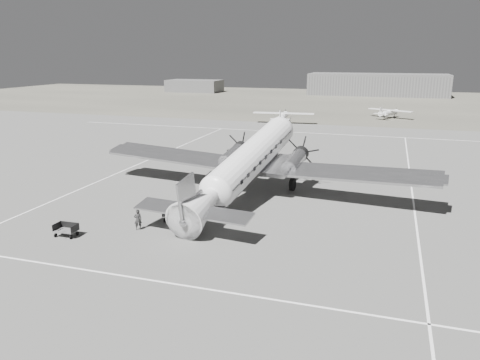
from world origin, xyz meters
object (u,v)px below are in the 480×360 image
object	(u,v)px
hangar_main	(377,84)
baggage_cart_near	(174,214)
baggage_cart_far	(66,230)
ground_crew	(138,220)
shed_secondary	(194,86)
ramp_agent	(186,202)
dc3_airliner	(247,165)
passenger	(190,201)
light_plane_right	(389,113)
light_plane_left	(283,118)

from	to	relation	value
hangar_main	baggage_cart_near	size ratio (longest dim) A/B	23.51
baggage_cart_far	ground_crew	size ratio (longest dim) A/B	1.06
shed_secondary	baggage_cart_near	size ratio (longest dim) A/B	10.08
shed_secondary	ramp_agent	world-z (taller)	shed_secondary
baggage_cart_far	dc3_airliner	bearing A→B (deg)	51.29
hangar_main	baggage_cart_far	size ratio (longest dim) A/B	25.81
baggage_cart_far	passenger	distance (m)	9.85
hangar_main	light_plane_right	size ratio (longest dim) A/B	4.52
ramp_agent	passenger	world-z (taller)	ramp_agent
hangar_main	light_plane_left	size ratio (longest dim) A/B	3.73
light_plane_right	baggage_cart_near	world-z (taller)	light_plane_right
hangar_main	dc3_airliner	world-z (taller)	hangar_main
ground_crew	baggage_cart_near	bearing A→B (deg)	-157.17
hangar_main	baggage_cart_near	world-z (taller)	hangar_main
dc3_airliner	ramp_agent	world-z (taller)	dc3_airliner
baggage_cart_near	passenger	xyz separation A→B (m)	(0.28, 2.49, 0.29)
hangar_main	ramp_agent	xyz separation A→B (m)	(-10.56, -122.77, -2.32)
baggage_cart_near	light_plane_right	bearing A→B (deg)	55.98
hangar_main	light_plane_right	distance (m)	57.25
baggage_cart_far	ramp_agent	size ratio (longest dim) A/B	0.83
light_plane_right	ground_crew	size ratio (longest dim) A/B	6.06
baggage_cart_far	ramp_agent	world-z (taller)	ramp_agent
dc3_airliner	passenger	bearing A→B (deg)	-119.79
baggage_cart_far	passenger	bearing A→B (deg)	50.70
light_plane_right	baggage_cart_far	size ratio (longest dim) A/B	5.71
ground_crew	passenger	world-z (taller)	passenger
passenger	dc3_airliner	bearing A→B (deg)	-60.68
baggage_cart_near	ground_crew	bearing A→B (deg)	-143.34
light_plane_right	dc3_airliner	bearing A→B (deg)	-74.13
shed_secondary	ground_crew	world-z (taller)	shed_secondary
dc3_airliner	shed_secondary	bearing A→B (deg)	121.69
dc3_airliner	light_plane_right	xyz separation A→B (m)	(11.44, 60.39, -2.11)
shed_secondary	dc3_airliner	bearing A→B (deg)	-64.78
hangar_main	dc3_airliner	bearing A→B (deg)	-93.44
ground_crew	hangar_main	bearing A→B (deg)	-130.78
ground_crew	ramp_agent	distance (m)	4.75
hangar_main	shed_secondary	world-z (taller)	hangar_main
hangar_main	baggage_cart_near	xyz separation A→B (m)	(-10.76, -124.58, -2.80)
light_plane_left	passenger	bearing A→B (deg)	-91.25
shed_secondary	light_plane_right	distance (m)	82.78
dc3_airliner	passenger	size ratio (longest dim) A/B	20.24
dc3_airliner	baggage_cart_near	size ratio (longest dim) A/B	18.07
shed_secondary	light_plane_right	bearing A→B (deg)	-38.95
dc3_airliner	passenger	distance (m)	6.21
light_plane_right	ramp_agent	world-z (taller)	ramp_agent
hangar_main	ramp_agent	bearing A→B (deg)	-94.92
baggage_cart_far	ground_crew	world-z (taller)	ground_crew
shed_secondary	ramp_agent	distance (m)	127.73
light_plane_left	baggage_cart_far	world-z (taller)	light_plane_left
hangar_main	passenger	size ratio (longest dim) A/B	26.33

